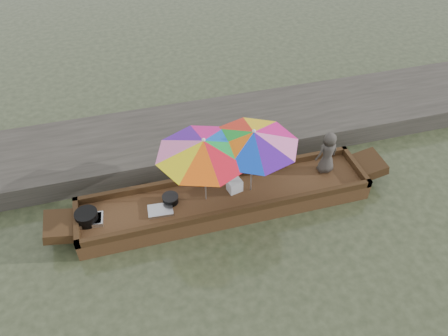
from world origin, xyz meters
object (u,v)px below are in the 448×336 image
object	(u,v)px
boat_hull	(225,201)
cooking_pot	(87,217)
tray_scallop	(160,210)
vendor	(328,153)
tray_crayfish	(90,220)
umbrella_bow	(205,170)
supply_bag	(235,186)
charcoal_grill	(170,199)
umbrella_stern	(252,162)

from	to	relation	value
boat_hull	cooking_pot	size ratio (longest dim) A/B	13.68
tray_scallop	vendor	size ratio (longest dim) A/B	0.49
boat_hull	tray_scallop	xyz separation A→B (m)	(-1.35, -0.10, 0.21)
cooking_pot	vendor	size ratio (longest dim) A/B	0.44
cooking_pot	tray_crayfish	xyz separation A→B (m)	(0.05, -0.03, -0.07)
tray_scallop	tray_crayfish	bearing A→B (deg)	175.81
boat_hull	umbrella_bow	distance (m)	1.03
cooking_pot	tray_crayfish	size ratio (longest dim) A/B	0.90
tray_scallop	supply_bag	bearing A→B (deg)	6.21
cooking_pot	tray_scallop	bearing A→B (deg)	-5.46
tray_crayfish	charcoal_grill	world-z (taller)	charcoal_grill
boat_hull	tray_crayfish	size ratio (longest dim) A/B	12.30
cooking_pot	tray_crayfish	bearing A→B (deg)	-34.79
umbrella_stern	charcoal_grill	bearing A→B (deg)	176.46
supply_bag	tray_crayfish	bearing A→B (deg)	-178.57
cooking_pot	vendor	world-z (taller)	vendor
charcoal_grill	umbrella_stern	bearing A→B (deg)	-3.54
tray_crayfish	charcoal_grill	distance (m)	1.57
tray_scallop	charcoal_grill	world-z (taller)	charcoal_grill
tray_scallop	umbrella_stern	size ratio (longest dim) A/B	0.28
cooking_pot	umbrella_stern	size ratio (longest dim) A/B	0.25
tray_scallop	cooking_pot	bearing A→B (deg)	174.54
tray_crayfish	umbrella_bow	world-z (taller)	umbrella_bow
boat_hull	vendor	xyz separation A→B (m)	(2.26, 0.14, 0.67)
boat_hull	charcoal_grill	xyz separation A→B (m)	(-1.11, 0.10, 0.25)
supply_bag	umbrella_stern	size ratio (longest dim) A/B	0.16
charcoal_grill	umbrella_stern	xyz separation A→B (m)	(1.65, -0.10, 0.70)
charcoal_grill	umbrella_bow	bearing A→B (deg)	-8.27
supply_bag	tray_scallop	bearing A→B (deg)	-173.79
boat_hull	supply_bag	distance (m)	0.38
boat_hull	cooking_pot	distance (m)	2.74
boat_hull	charcoal_grill	world-z (taller)	charcoal_grill
supply_bag	vendor	bearing A→B (deg)	1.86
tray_scallop	vendor	distance (m)	3.64
cooking_pot	umbrella_stern	distance (m)	3.34
tray_crayfish	supply_bag	distance (m)	2.90
cooking_pot	umbrella_bow	bearing A→B (deg)	-0.89
vendor	charcoal_grill	bearing A→B (deg)	-7.16
vendor	umbrella_stern	distance (m)	1.74
cooking_pot	vendor	xyz separation A→B (m)	(4.99, 0.10, 0.38)
umbrella_bow	umbrella_stern	size ratio (longest dim) A/B	1.04
tray_scallop	umbrella_stern	world-z (taller)	umbrella_stern
tray_scallop	umbrella_bow	size ratio (longest dim) A/B	0.26
vendor	umbrella_stern	bearing A→B (deg)	-3.14
tray_crayfish	umbrella_stern	xyz separation A→B (m)	(3.22, -0.00, 0.73)
tray_crayfish	supply_bag	size ratio (longest dim) A/B	1.73
umbrella_bow	umbrella_stern	xyz separation A→B (m)	(0.95, 0.00, 0.00)
boat_hull	charcoal_grill	distance (m)	1.14
tray_crayfish	tray_scallop	xyz separation A→B (m)	(1.33, -0.10, -0.01)
boat_hull	tray_crayfish	xyz separation A→B (m)	(-2.68, 0.00, 0.22)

